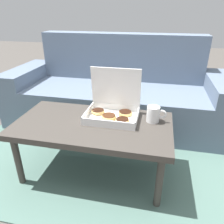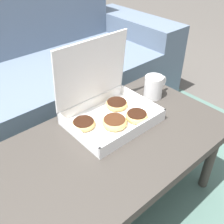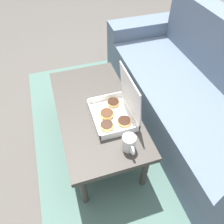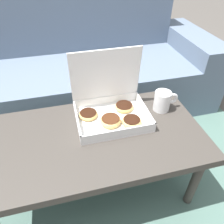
% 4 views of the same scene
% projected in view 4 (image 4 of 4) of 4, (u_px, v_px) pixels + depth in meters
% --- Properties ---
extents(ground_plane, '(12.00, 12.00, 0.00)m').
position_uv_depth(ground_plane, '(95.00, 177.00, 1.33)').
color(ground_plane, '#514C47').
extents(area_rug, '(2.30, 1.78, 0.01)m').
position_uv_depth(area_rug, '(87.00, 141.00, 1.55)').
color(area_rug, '#4C6B60').
rests_on(area_rug, ground_plane).
extents(couch, '(2.18, 0.79, 0.88)m').
position_uv_depth(couch, '(74.00, 72.00, 1.74)').
color(couch, slate).
rests_on(couch, ground_plane).
extents(coffee_table, '(1.05, 0.55, 0.42)m').
position_uv_depth(coffee_table, '(94.00, 142.00, 1.05)').
color(coffee_table, '#3D3833').
rests_on(coffee_table, ground_plane).
extents(pastry_box, '(0.35, 0.28, 0.33)m').
position_uv_depth(pastry_box, '(112.00, 107.00, 1.09)').
color(pastry_box, white).
rests_on(pastry_box, coffee_table).
extents(coffee_mug, '(0.13, 0.09, 0.11)m').
position_uv_depth(coffee_mug, '(163.00, 101.00, 1.14)').
color(coffee_mug, white).
rests_on(coffee_mug, coffee_table).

